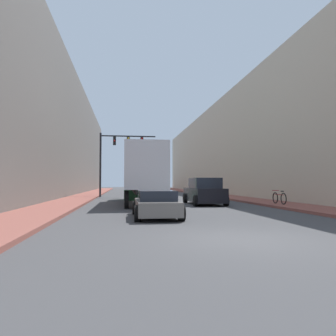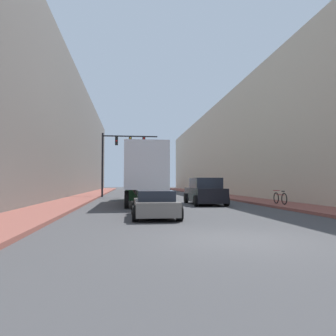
{
  "view_description": "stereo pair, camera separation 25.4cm",
  "coord_description": "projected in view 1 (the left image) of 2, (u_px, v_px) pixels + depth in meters",
  "views": [
    {
      "loc": [
        -3.11,
        -8.38,
        1.52
      ],
      "look_at": [
        -0.55,
        10.64,
        2.36
      ],
      "focal_mm": 35.0,
      "sensor_mm": 36.0,
      "label": 1
    },
    {
      "loc": [
        -2.86,
        -8.41,
        1.52
      ],
      "look_at": [
        -0.55,
        10.64,
        2.36
      ],
      "focal_mm": 35.0,
      "sensor_mm": 36.0,
      "label": 2
    }
  ],
  "objects": [
    {
      "name": "traffic_signal_gantry",
      "position": [
        115.0,
        151.0,
        34.13
      ],
      "size": [
        5.82,
        0.35,
        6.67
      ],
      "color": "black",
      "rests_on": "ground"
    },
    {
      "name": "sidewalk_left",
      "position": [
        89.0,
        195.0,
        37.4
      ],
      "size": [
        2.84,
        80.0,
        0.15
      ],
      "color": "brown",
      "rests_on": "ground"
    },
    {
      "name": "sidewalk_right",
      "position": [
        210.0,
        194.0,
        39.3
      ],
      "size": [
        2.84,
        80.0,
        0.15
      ],
      "color": "brown",
      "rests_on": "ground"
    },
    {
      "name": "suv_car",
      "position": [
        204.0,
        192.0,
        22.45
      ],
      "size": [
        2.21,
        4.86,
        1.82
      ],
      "color": "black",
      "rests_on": "ground"
    },
    {
      "name": "building_left",
      "position": [
        49.0,
        134.0,
        37.11
      ],
      "size": [
        6.0,
        80.0,
        13.99
      ],
      "color": "#66605B",
      "rests_on": "ground"
    },
    {
      "name": "semi_truck",
      "position": [
        142.0,
        173.0,
        23.88
      ],
      "size": [
        2.54,
        11.89,
        3.9
      ],
      "color": "silver",
      "rests_on": "ground"
    },
    {
      "name": "sedan_car",
      "position": [
        156.0,
        204.0,
        14.19
      ],
      "size": [
        1.96,
        4.25,
        1.17
      ],
      "color": "slate",
      "rests_on": "ground"
    },
    {
      "name": "ground_plane",
      "position": [
        242.0,
        240.0,
        8.64
      ],
      "size": [
        200.0,
        200.0,
        0.0
      ],
      "primitive_type": "plane",
      "color": "#424244"
    },
    {
      "name": "parked_bicycle",
      "position": [
        279.0,
        198.0,
        20.62
      ],
      "size": [
        0.44,
        1.82,
        0.86
      ],
      "color": "black",
      "rests_on": "sidewalk_right"
    },
    {
      "name": "building_right",
      "position": [
        244.0,
        146.0,
        40.14
      ],
      "size": [
        6.0,
        80.0,
        11.84
      ],
      "color": "beige",
      "rests_on": "ground"
    }
  ]
}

